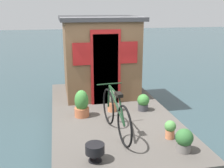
{
  "coord_description": "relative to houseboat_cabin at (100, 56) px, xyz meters",
  "views": [
    {
      "loc": [
        -5.72,
        1.15,
        2.67
      ],
      "look_at": [
        -0.2,
        0.0,
        1.08
      ],
      "focal_mm": 43.66,
      "sensor_mm": 36.0,
      "label": 1
    }
  ],
  "objects": [
    {
      "name": "charcoal_grill",
      "position": [
        -3.44,
        0.65,
        -0.85
      ],
      "size": [
        0.3,
        0.3,
        0.28
      ],
      "color": "black",
      "rests_on": "houseboat_deck"
    },
    {
      "name": "potted_plant_thyme",
      "position": [
        -1.43,
        -0.04,
        -0.79
      ],
      "size": [
        0.2,
        0.2,
        0.53
      ],
      "color": "#C6754C",
      "rests_on": "houseboat_deck"
    },
    {
      "name": "houseboat_cabin",
      "position": [
        0.0,
        0.0,
        0.0
      ],
      "size": [
        1.98,
        2.04,
        2.07
      ],
      "color": "brown",
      "rests_on": "houseboat_deck"
    },
    {
      "name": "houseboat_deck",
      "position": [
        -1.43,
        0.0,
        -1.23
      ],
      "size": [
        5.08,
        2.61,
        0.38
      ],
      "color": "#4C4742",
      "rests_on": "ground_plane"
    },
    {
      "name": "bicycle",
      "position": [
        -2.57,
        0.13,
        -0.64
      ],
      "size": [
        1.71,
        0.5,
        0.87
      ],
      "color": "black",
      "rests_on": "houseboat_deck"
    },
    {
      "name": "potted_plant_rosemary",
      "position": [
        -1.53,
        -0.75,
        -0.84
      ],
      "size": [
        0.28,
        0.28,
        0.39
      ],
      "color": "#38383D",
      "rests_on": "houseboat_deck"
    },
    {
      "name": "potted_plant_basil",
      "position": [
        -2.96,
        -0.79,
        -0.86
      ],
      "size": [
        0.21,
        0.21,
        0.34
      ],
      "color": "#C6754C",
      "rests_on": "houseboat_deck"
    },
    {
      "name": "potted_plant_sage",
      "position": [
        -3.45,
        -0.82,
        -0.83
      ],
      "size": [
        0.29,
        0.29,
        0.4
      ],
      "color": "slate",
      "rests_on": "houseboat_deck"
    },
    {
      "name": "potted_plant_fern",
      "position": [
        -1.6,
        0.66,
        -0.77
      ],
      "size": [
        0.32,
        0.32,
        0.59
      ],
      "color": "#B2603D",
      "rests_on": "houseboat_deck"
    },
    {
      "name": "ground_plane",
      "position": [
        -1.43,
        0.0,
        -1.43
      ],
      "size": [
        60.0,
        60.0,
        0.0
      ],
      "primitive_type": "plane",
      "color": "#2D4247"
    }
  ]
}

